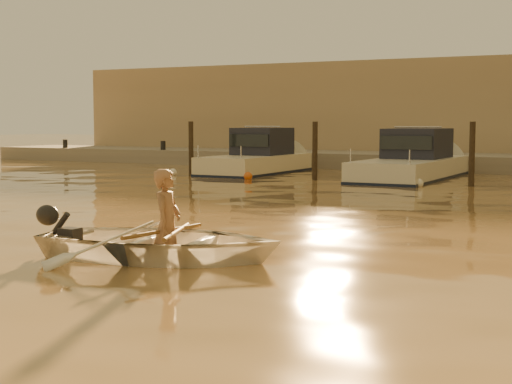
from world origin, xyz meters
The scene contains 14 objects.
ground_plane centered at (0.00, 0.00, 0.00)m, with size 160.00×160.00×0.00m, color brown.
dinghy centered at (-1.37, -1.43, 0.26)m, with size 2.59×3.62×0.75m, color silver.
person centered at (-1.27, -1.41, 0.52)m, with size 0.59×0.39×1.63m, color #906648.
outboard_motor centered at (-2.83, -1.74, 0.28)m, with size 0.90×0.40×0.70m, color black, non-canonical shape.
oar_port centered at (-1.12, -1.38, 0.42)m, with size 0.06×0.06×2.10m, color brown.
oar_starboard centered at (-1.32, -1.42, 0.42)m, with size 0.06×0.06×2.10m, color brown.
moored_boat_1 centered at (-8.95, 16.00, 0.62)m, with size 2.21×6.58×1.75m, color beige, non-canonical shape.
moored_boat_2 centered at (-2.77, 16.00, 0.62)m, with size 2.40×7.99×1.75m, color silver, non-canonical shape.
piling_0 centered at (-10.50, 13.80, 0.90)m, with size 0.18×0.18×2.20m, color #2D2319.
piling_1 centered at (-5.50, 13.80, 0.90)m, with size 0.18×0.18×2.20m, color #2D2319.
piling_2 centered at (-0.20, 13.80, 0.90)m, with size 0.18×0.18×2.20m, color #2D2319.
fender_a centered at (-11.12, 13.51, 0.10)m, with size 0.30×0.30×0.30m, color white.
fender_b centered at (-7.72, 13.11, 0.10)m, with size 0.30×0.30×0.30m, color #CE5718.
fender_c centered at (-1.59, 12.81, 0.10)m, with size 0.30×0.30×0.30m, color white.
Camera 1 is at (5.14, -10.85, 2.03)m, focal length 55.00 mm.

